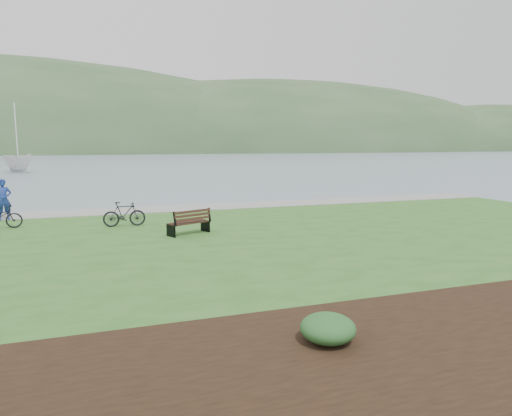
{
  "coord_description": "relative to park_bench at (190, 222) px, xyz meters",
  "views": [
    {
      "loc": [
        -4.28,
        -15.35,
        3.58
      ],
      "look_at": [
        0.95,
        -0.15,
        1.3
      ],
      "focal_mm": 32.0,
      "sensor_mm": 36.0,
      "label": 1
    }
  ],
  "objects": [
    {
      "name": "park_bench",
      "position": [
        0.0,
        0.0,
        0.0
      ],
      "size": [
        1.6,
        1.13,
        0.92
      ],
      "rotation": [
        0.0,
        0.0,
        0.4
      ],
      "color": "black",
      "rests_on": "lawn"
    },
    {
      "name": "lawn",
      "position": [
        1.34,
        -2.32,
        -0.66
      ],
      "size": [
        34.0,
        20.0,
        0.4
      ],
      "primitive_type": "cube",
      "color": "#2B5B20",
      "rests_on": "ground"
    },
    {
      "name": "sailboat",
      "position": [
        -12.35,
        47.63,
        -0.86
      ],
      "size": [
        14.13,
        14.2,
        27.12
      ],
      "primitive_type": "imported",
      "rotation": [
        0.0,
        0.0,
        0.52
      ],
      "color": "silver",
      "rests_on": "ground"
    },
    {
      "name": "person",
      "position": [
        -6.76,
        5.55,
        0.56
      ],
      "size": [
        0.77,
        0.56,
        2.03
      ],
      "primitive_type": "imported",
      "rotation": [
        0.0,
        0.0,
        0.07
      ],
      "color": "navy",
      "rests_on": "lawn"
    },
    {
      "name": "bicycle_b",
      "position": [
        -2.1,
        2.4,
        0.02
      ],
      "size": [
        0.47,
        1.59,
        0.96
      ],
      "primitive_type": "imported",
      "rotation": [
        0.0,
        0.0,
        1.56
      ],
      "color": "black",
      "rests_on": "lawn"
    },
    {
      "name": "far_hillside",
      "position": [
        21.34,
        169.68,
        -0.86
      ],
      "size": [
        580.0,
        80.0,
        38.0
      ],
      "primitive_type": null,
      "color": "#30502D",
      "rests_on": "ground"
    },
    {
      "name": "shoreline_path",
      "position": [
        1.34,
        6.58,
        -0.44
      ],
      "size": [
        34.0,
        2.2,
        0.03
      ],
      "primitive_type": "cube",
      "color": "gray",
      "rests_on": "lawn"
    },
    {
      "name": "shrub_0",
      "position": [
        0.39,
        -9.51,
        -0.19
      ],
      "size": [
        0.9,
        0.9,
        0.45
      ],
      "primitive_type": "ellipsoid",
      "color": "#1E4C21",
      "rests_on": "garden_bed"
    },
    {
      "name": "ground",
      "position": [
        1.34,
        -0.32,
        -0.86
      ],
      "size": [
        600.0,
        600.0,
        0.0
      ],
      "primitive_type": "plane",
      "color": "slate",
      "rests_on": "ground"
    }
  ]
}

